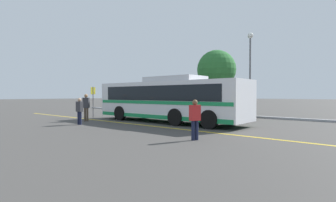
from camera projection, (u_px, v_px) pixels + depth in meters
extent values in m
plane|color=#423F3D|center=(188.00, 123.00, 16.30)|extent=(220.00, 220.00, 0.00)
cube|color=gold|center=(144.00, 125.00, 15.39)|extent=(30.71, 0.20, 0.01)
cube|color=#99999E|center=(221.00, 115.00, 22.32)|extent=(38.71, 0.36, 0.15)
cube|color=silver|center=(168.00, 100.00, 17.02)|extent=(10.74, 2.71, 2.29)
cube|color=black|center=(168.00, 93.00, 17.01)|extent=(9.24, 2.73, 0.91)
cube|color=#198C4C|center=(168.00, 102.00, 17.02)|extent=(10.53, 2.74, 0.20)
cube|color=#198C4C|center=(168.00, 115.00, 17.04)|extent=(10.53, 2.73, 0.24)
cube|color=black|center=(116.00, 98.00, 20.48)|extent=(0.07, 2.27, 1.63)
cube|color=black|center=(115.00, 86.00, 20.46)|extent=(0.06, 1.80, 0.24)
cube|color=silver|center=(174.00, 79.00, 16.64)|extent=(3.77, 2.11, 0.33)
cube|color=black|center=(113.00, 110.00, 20.68)|extent=(0.06, 1.93, 0.04)
cube|color=black|center=(113.00, 113.00, 20.69)|extent=(0.06, 1.93, 0.04)
cylinder|color=black|center=(120.00, 113.00, 18.23)|extent=(1.00, 0.29, 1.00)
cylinder|color=black|center=(145.00, 112.00, 20.12)|extent=(1.00, 0.29, 1.00)
cylinder|color=black|center=(175.00, 117.00, 15.06)|extent=(1.00, 0.29, 1.00)
cylinder|color=black|center=(199.00, 115.00, 16.95)|extent=(1.00, 0.29, 1.00)
cylinder|color=black|center=(209.00, 119.00, 13.61)|extent=(1.00, 0.29, 1.00)
cylinder|color=black|center=(231.00, 116.00, 15.50)|extent=(1.00, 0.29, 1.00)
cube|color=#335B33|center=(132.00, 106.00, 28.48)|extent=(4.41, 1.96, 0.52)
cube|color=black|center=(133.00, 101.00, 28.40)|extent=(1.88, 1.66, 0.57)
cylinder|color=black|center=(118.00, 108.00, 28.67)|extent=(0.61, 0.22, 0.60)
cylinder|color=black|center=(130.00, 108.00, 30.02)|extent=(0.61, 0.22, 0.60)
cylinder|color=black|center=(135.00, 109.00, 26.96)|extent=(0.61, 0.22, 0.60)
cylinder|color=black|center=(147.00, 109.00, 28.31)|extent=(0.61, 0.22, 0.60)
cube|color=#9E9EA3|center=(170.00, 107.00, 24.17)|extent=(5.02, 2.23, 0.71)
cube|color=black|center=(169.00, 101.00, 24.23)|extent=(2.18, 1.77, 0.50)
cylinder|color=black|center=(189.00, 111.00, 23.99)|extent=(0.61, 0.25, 0.60)
cylinder|color=black|center=(179.00, 112.00, 22.59)|extent=(0.61, 0.25, 0.60)
cylinder|color=black|center=(163.00, 110.00, 25.77)|extent=(0.61, 0.25, 0.60)
cylinder|color=black|center=(152.00, 111.00, 24.37)|extent=(0.61, 0.25, 0.60)
cube|color=#4C3823|center=(222.00, 109.00, 20.64)|extent=(4.37, 2.18, 0.67)
cube|color=black|center=(224.00, 102.00, 20.56)|extent=(1.89, 1.78, 0.57)
cylinder|color=black|center=(202.00, 113.00, 20.94)|extent=(0.61, 0.24, 0.60)
cylinder|color=black|center=(215.00, 112.00, 22.22)|extent=(0.61, 0.24, 0.60)
cylinder|color=black|center=(231.00, 115.00, 19.09)|extent=(0.61, 0.24, 0.60)
cylinder|color=black|center=(243.00, 114.00, 20.37)|extent=(0.61, 0.24, 0.60)
cylinder|color=#191E38|center=(80.00, 118.00, 15.61)|extent=(0.14, 0.14, 0.77)
cylinder|color=#191E38|center=(79.00, 118.00, 15.71)|extent=(0.14, 0.14, 0.77)
cube|color=#333338|center=(79.00, 107.00, 15.64)|extent=(0.44, 0.27, 0.61)
sphere|color=tan|center=(79.00, 100.00, 15.63)|extent=(0.21, 0.21, 0.21)
cylinder|color=brown|center=(85.00, 115.00, 17.79)|extent=(0.14, 0.14, 0.89)
cylinder|color=brown|center=(87.00, 115.00, 17.77)|extent=(0.14, 0.14, 0.89)
cube|color=#333338|center=(86.00, 103.00, 17.76)|extent=(0.47, 0.42, 0.70)
sphere|color=#9E704C|center=(86.00, 96.00, 17.75)|extent=(0.24, 0.24, 0.24)
cylinder|color=#191E38|center=(193.00, 130.00, 10.24)|extent=(0.14, 0.14, 0.77)
cylinder|color=#191E38|center=(197.00, 130.00, 10.32)|extent=(0.14, 0.14, 0.77)
cube|color=red|center=(195.00, 113.00, 10.26)|extent=(0.36, 0.47, 0.61)
sphere|color=brown|center=(195.00, 102.00, 10.25)|extent=(0.21, 0.21, 0.21)
cylinder|color=#59595E|center=(93.00, 102.00, 20.62)|extent=(0.07, 0.07, 2.44)
cube|color=yellow|center=(93.00, 91.00, 20.60)|extent=(0.03, 0.40, 0.56)
cylinder|color=#59595E|center=(250.00, 78.00, 21.52)|extent=(0.14, 0.14, 6.42)
sphere|color=silver|center=(250.00, 35.00, 21.44)|extent=(0.47, 0.47, 0.47)
cylinder|color=#513823|center=(216.00, 98.00, 25.73)|extent=(0.28, 0.28, 2.86)
sphere|color=#28662D|center=(216.00, 69.00, 25.66)|extent=(3.79, 3.79, 3.79)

